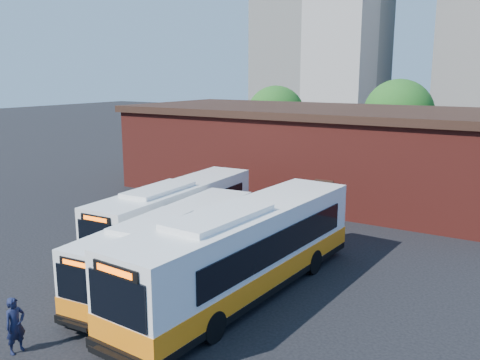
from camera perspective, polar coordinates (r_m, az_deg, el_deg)
The scene contains 8 objects.
ground at distance 22.55m, azimuth -12.49°, elevation -11.36°, with size 220.00×220.00×0.00m, color black.
bus_midwest at distance 26.92m, azimuth -7.14°, elevation -3.97°, with size 3.17×12.17×3.28m.
bus_mideast at distance 22.18m, azimuth -7.68°, elevation -7.69°, with size 3.30×11.48×3.09m.
bus_east at distance 20.51m, azimuth 0.48°, elevation -8.32°, with size 3.56×13.91×3.75m.
transit_worker at distance 18.25m, azimuth -23.91°, elevation -14.69°, with size 0.68×0.44×1.86m, color black.
depot_building at distance 38.03m, azimuth 8.81°, elevation 3.33°, with size 28.60×12.60×6.40m.
tree_west at distance 52.95m, azimuth 4.03°, elevation 7.30°, with size 6.00×6.00×7.65m.
tree_mid at distance 50.40m, azimuth 17.36°, elevation 7.07°, with size 6.56×6.56×8.36m.
Camera 1 is at (14.76, -14.62, 8.75)m, focal length 38.00 mm.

